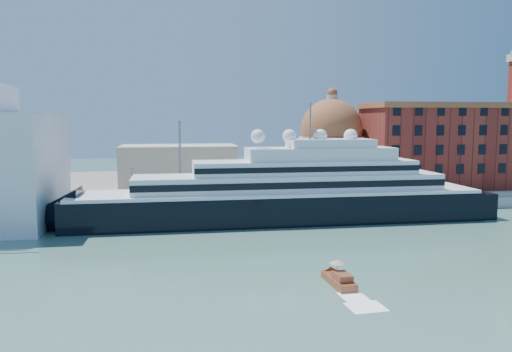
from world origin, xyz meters
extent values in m
plane|color=#396359|center=(0.00, 0.00, 0.00)|extent=(400.00, 400.00, 0.00)
cube|color=gray|center=(0.00, 34.00, 1.25)|extent=(180.00, 10.00, 2.50)
cube|color=slate|center=(0.00, 75.00, 1.00)|extent=(260.00, 72.00, 2.00)
cube|color=slate|center=(0.00, 29.50, 3.10)|extent=(180.00, 0.10, 1.20)
cube|color=black|center=(-0.43, 23.00, 2.37)|extent=(83.98, 12.92, 7.00)
cone|color=black|center=(-44.58, 23.00, 2.37)|extent=(10.77, 12.92, 12.92)
cube|color=black|center=(41.56, 23.00, 2.15)|extent=(6.46, 11.84, 6.46)
cube|color=white|center=(-0.43, 23.00, 6.14)|extent=(81.83, 13.14, 0.65)
cube|color=white|center=(1.72, 23.00, 8.08)|extent=(62.45, 10.77, 3.23)
cube|color=black|center=(1.72, 17.62, 8.08)|extent=(62.45, 0.15, 1.29)
cube|color=white|center=(4.95, 23.00, 11.09)|extent=(45.22, 9.69, 2.80)
cube|color=white|center=(8.18, 23.00, 13.78)|extent=(30.15, 8.61, 2.58)
cube|color=white|center=(10.33, 23.00, 15.93)|extent=(17.23, 7.54, 1.72)
cylinder|color=slate|center=(6.03, 23.00, 20.46)|extent=(0.32, 0.32, 7.54)
sphere|color=white|center=(-4.74, 23.00, 17.44)|extent=(2.80, 2.80, 2.80)
sphere|color=white|center=(1.72, 23.00, 17.44)|extent=(2.80, 2.80, 2.80)
sphere|color=white|center=(8.18, 23.00, 17.44)|extent=(2.80, 2.80, 2.80)
sphere|color=white|center=(14.64, 23.00, 17.44)|extent=(2.80, 2.80, 2.80)
cube|color=white|center=(-33.32, 21.80, 0.58)|extent=(11.98, 5.33, 1.54)
cube|color=white|center=(-31.41, 22.05, 1.83)|extent=(4.14, 2.89, 1.16)
cube|color=brown|center=(-1.13, -16.59, 0.39)|extent=(2.69, 6.90, 1.13)
cube|color=brown|center=(-1.06, -17.71, 1.35)|extent=(1.98, 2.93, 0.90)
cylinder|color=slate|center=(-1.17, -16.02, 1.80)|extent=(0.07, 0.07, 1.80)
cone|color=red|center=(-1.17, -16.02, 2.82)|extent=(2.03, 2.03, 0.45)
cube|color=maroon|center=(52.00, 52.00, 13.00)|extent=(42.00, 18.00, 22.00)
cube|color=brown|center=(52.00, 52.00, 24.50)|extent=(43.00, 19.00, 1.50)
cylinder|color=beige|center=(22.00, 58.00, 9.00)|extent=(18.00, 18.00, 14.00)
sphere|color=brown|center=(22.00, 58.00, 18.00)|extent=(17.00, 17.00, 17.00)
cylinder|color=beige|center=(22.00, 58.00, 26.00)|extent=(3.00, 3.00, 3.00)
cube|color=beige|center=(8.00, 56.00, 7.00)|extent=(18.00, 14.00, 10.00)
cube|color=beige|center=(-20.00, 58.00, 8.00)|extent=(30.00, 16.00, 12.00)
cylinder|color=slate|center=(-30.00, 31.00, 6.50)|extent=(0.24, 0.24, 8.00)
cube|color=slate|center=(-30.00, 31.00, 10.60)|extent=(0.80, 0.30, 0.25)
cylinder|color=slate|center=(0.00, 31.00, 6.50)|extent=(0.24, 0.24, 8.00)
cube|color=slate|center=(0.00, 31.00, 10.60)|extent=(0.80, 0.30, 0.25)
cylinder|color=slate|center=(30.00, 31.00, 6.50)|extent=(0.24, 0.24, 8.00)
cube|color=slate|center=(30.00, 31.00, 10.60)|extent=(0.80, 0.30, 0.25)
cylinder|color=slate|center=(-20.00, 33.00, 11.50)|extent=(0.50, 0.50, 18.00)
camera|label=1|loc=(-21.57, -75.14, 20.82)|focal=35.00mm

